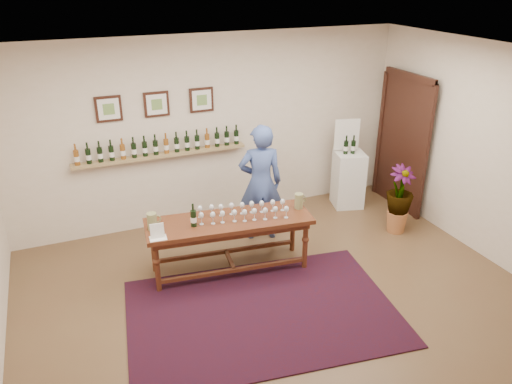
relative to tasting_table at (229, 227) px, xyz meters
name	(u,v)px	position (x,y,z in m)	size (l,w,h in m)	color
ground	(282,302)	(0.32, -0.91, -0.63)	(6.00, 6.00, 0.00)	brown
room_shell	(355,143)	(2.43, 0.95, 0.49)	(6.00, 6.00, 6.00)	beige
rug	(262,312)	(0.03, -1.00, -0.62)	(3.03, 2.02, 0.02)	#400B0D
tasting_table	(229,227)	(0.00, 0.00, 0.00)	(2.14, 0.90, 0.74)	#3F230F
table_glasses	(243,211)	(0.18, -0.02, 0.20)	(1.22, 0.28, 0.17)	silver
table_bottles	(193,214)	(-0.45, 0.03, 0.25)	(0.26, 0.15, 0.28)	black
pitcher_left	(152,221)	(-0.94, 0.10, 0.22)	(0.14, 0.14, 0.22)	olive
pitcher_right	(299,201)	(0.95, -0.05, 0.21)	(0.13, 0.13, 0.20)	olive
menu_card	(157,231)	(-0.93, -0.12, 0.20)	(0.20, 0.14, 0.18)	white
display_pedestal	(348,179)	(2.46, 1.09, -0.17)	(0.46, 0.46, 0.91)	white
pedestal_bottles	(350,145)	(2.42, 1.08, 0.42)	(0.28, 0.07, 0.28)	black
info_sign	(347,135)	(2.44, 1.20, 0.56)	(0.40, 0.02, 0.55)	white
potted_plant	(399,200)	(2.64, 0.02, -0.11)	(0.48, 0.48, 0.89)	#A56237
person	(261,183)	(0.71, 0.66, 0.22)	(0.62, 0.41, 1.70)	#3E5394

